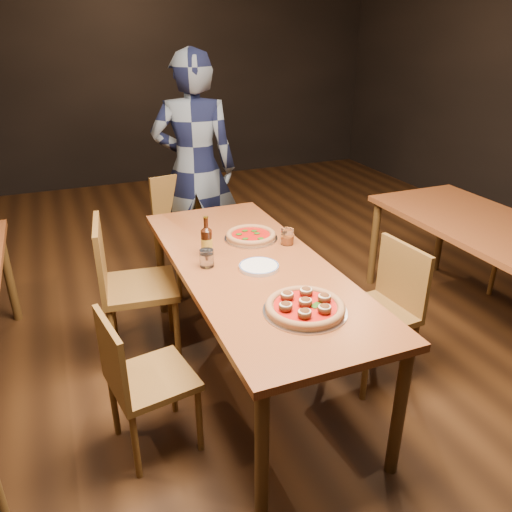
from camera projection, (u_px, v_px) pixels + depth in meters
name	position (u px, v px, depth m)	size (l,w,h in m)	color
ground	(253.00, 373.00, 3.09)	(9.00, 9.00, 0.00)	black
room_shell	(252.00, 50.00, 2.32)	(9.00, 9.00, 9.00)	black
table_main	(253.00, 275.00, 2.81)	(0.80, 2.00, 0.75)	brown
table_right	(507.00, 243.00, 3.23)	(0.80, 2.00, 0.75)	brown
chair_main_nw	(152.00, 378.00, 2.42)	(0.38, 0.38, 0.81)	brown
chair_main_sw	(140.00, 286.00, 3.11)	(0.45, 0.45, 0.96)	brown
chair_main_e	(374.00, 313.00, 2.91)	(0.41, 0.41, 0.87)	brown
chair_end	(189.00, 232.00, 3.97)	(0.43, 0.43, 0.93)	brown
pizza_meatball	(305.00, 307.00, 2.30)	(0.39, 0.39, 0.07)	#B7B7BF
pizza_margherita	(251.00, 236.00, 3.10)	(0.33, 0.33, 0.04)	#B7B7BF
plate_stack	(259.00, 267.00, 2.72)	(0.22, 0.22, 0.02)	white
beer_bottle	(207.00, 242.00, 2.85)	(0.07, 0.07, 0.23)	black
water_glass	(207.00, 258.00, 2.73)	(0.08, 0.08, 0.10)	white
amber_glass	(287.00, 237.00, 3.01)	(0.08, 0.08, 0.10)	#AE4A13
diner	(195.00, 169.00, 4.00)	(0.67, 0.44, 1.83)	black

